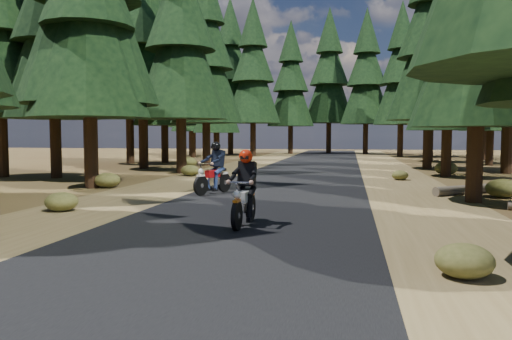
{
  "coord_description": "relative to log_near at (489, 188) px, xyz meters",
  "views": [
    {
      "loc": [
        2.41,
        -11.26,
        2.01
      ],
      "look_at": [
        0.0,
        1.5,
        1.1
      ],
      "focal_mm": 35.0,
      "sensor_mm": 36.0,
      "label": 1
    }
  ],
  "objects": [
    {
      "name": "shoulder_l",
      "position": [
        -11.81,
        -2.34,
        -0.16
      ],
      "size": [
        3.2,
        100.0,
        0.01
      ],
      "primitive_type": "cube",
      "color": "brown",
      "rests_on": "ground"
    },
    {
      "name": "log_near",
      "position": [
        0.0,
        0.0,
        0.0
      ],
      "size": [
        4.28,
        3.48,
        0.32
      ],
      "primitive_type": "cylinder",
      "rotation": [
        0.0,
        1.57,
        0.67
      ],
      "color": "#4C4233",
      "rests_on": "ground"
    },
    {
      "name": "understory_shrubs",
      "position": [
        -7.4,
        0.99,
        0.13
      ],
      "size": [
        15.77,
        27.51,
        0.67
      ],
      "color": "#474C1E",
      "rests_on": "ground"
    },
    {
      "name": "shoulder_r",
      "position": [
        -2.61,
        -2.34,
        -0.16
      ],
      "size": [
        3.2,
        100.0,
        0.01
      ],
      "primitive_type": "cube",
      "color": "brown",
      "rests_on": "ground"
    },
    {
      "name": "pine_forest",
      "position": [
        -7.23,
        13.7,
        7.73
      ],
      "size": [
        34.59,
        55.08,
        16.32
      ],
      "color": "black",
      "rests_on": "ground"
    },
    {
      "name": "ground",
      "position": [
        -7.21,
        -7.34,
        -0.16
      ],
      "size": [
        120.0,
        120.0,
        0.0
      ],
      "primitive_type": "plane",
      "color": "#432E18",
      "rests_on": "ground"
    },
    {
      "name": "rider_lead",
      "position": [
        -7.09,
        -7.92,
        0.41
      ],
      "size": [
        0.64,
        1.91,
        1.68
      ],
      "rotation": [
        0.0,
        0.0,
        3.1
      ],
      "color": "silver",
      "rests_on": "road"
    },
    {
      "name": "rider_follow",
      "position": [
        -9.4,
        -2.2,
        0.44
      ],
      "size": [
        1.31,
        2.07,
        1.77
      ],
      "rotation": [
        0.0,
        0.0,
        2.75
      ],
      "color": "maroon",
      "rests_on": "road"
    },
    {
      "name": "road",
      "position": [
        -7.21,
        -2.34,
        -0.15
      ],
      "size": [
        6.0,
        100.0,
        0.01
      ],
      "primitive_type": "cube",
      "color": "black",
      "rests_on": "ground"
    }
  ]
}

